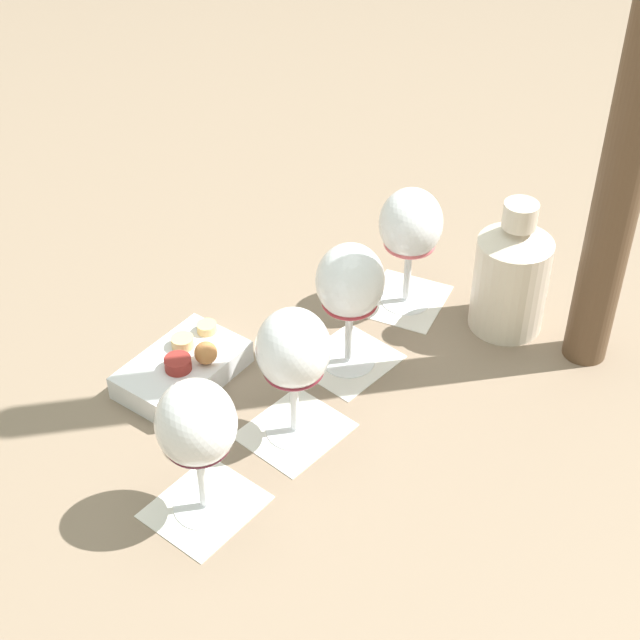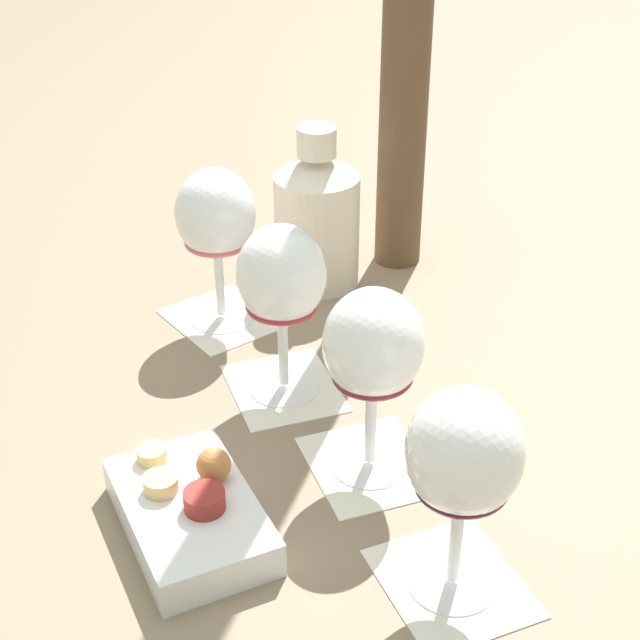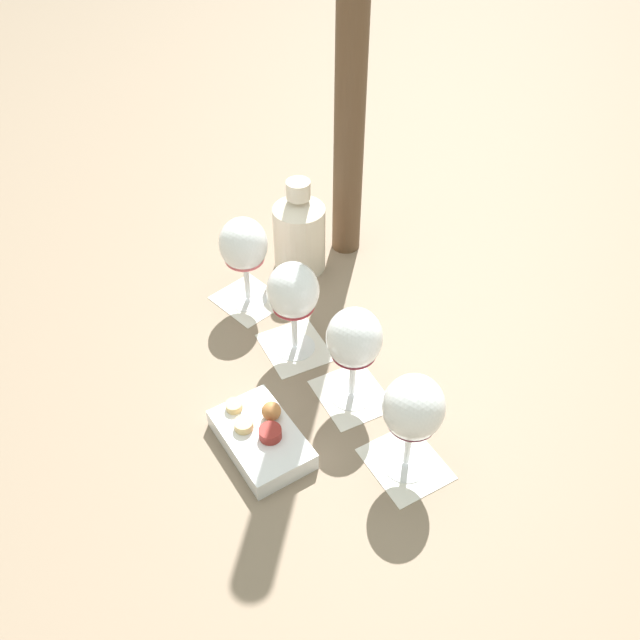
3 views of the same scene
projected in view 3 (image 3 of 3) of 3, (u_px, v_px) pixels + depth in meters
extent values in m
plane|color=#7F6B56|center=(322.00, 371.00, 1.09)|extent=(8.00, 8.00, 0.00)
cube|color=silver|center=(249.00, 300.00, 1.21)|extent=(0.15, 0.14, 0.00)
cube|color=silver|center=(295.00, 347.00, 1.12)|extent=(0.15, 0.15, 0.00)
cube|color=silver|center=(352.00, 395.00, 1.05)|extent=(0.15, 0.15, 0.00)
cube|color=silver|center=(405.00, 464.00, 0.95)|extent=(0.15, 0.15, 0.00)
cylinder|color=white|center=(248.00, 298.00, 1.21)|extent=(0.07, 0.07, 0.01)
cylinder|color=white|center=(247.00, 280.00, 1.18)|extent=(0.01, 0.01, 0.08)
ellipsoid|color=white|center=(243.00, 244.00, 1.13)|extent=(0.08, 0.08, 0.09)
ellipsoid|color=#D65B65|center=(245.00, 259.00, 1.15)|extent=(0.07, 0.07, 0.02)
cylinder|color=white|center=(295.00, 345.00, 1.12)|extent=(0.07, 0.07, 0.01)
cylinder|color=white|center=(294.00, 328.00, 1.09)|extent=(0.01, 0.01, 0.08)
ellipsoid|color=white|center=(293.00, 290.00, 1.04)|extent=(0.08, 0.08, 0.09)
ellipsoid|color=#A02B35|center=(294.00, 306.00, 1.06)|extent=(0.07, 0.07, 0.02)
cylinder|color=white|center=(352.00, 393.00, 1.05)|extent=(0.07, 0.07, 0.01)
cylinder|color=white|center=(353.00, 375.00, 1.02)|extent=(0.01, 0.01, 0.08)
ellipsoid|color=white|center=(354.00, 338.00, 0.96)|extent=(0.08, 0.08, 0.09)
ellipsoid|color=maroon|center=(354.00, 353.00, 0.98)|extent=(0.07, 0.07, 0.02)
cylinder|color=white|center=(406.00, 462.00, 0.95)|extent=(0.07, 0.07, 0.01)
cylinder|color=white|center=(408.00, 444.00, 0.92)|extent=(0.01, 0.01, 0.08)
ellipsoid|color=white|center=(414.00, 407.00, 0.87)|extent=(0.08, 0.08, 0.09)
ellipsoid|color=#460E1D|center=(412.00, 421.00, 0.89)|extent=(0.07, 0.07, 0.03)
cylinder|color=beige|center=(299.00, 238.00, 1.24)|extent=(0.10, 0.10, 0.13)
cone|color=beige|center=(299.00, 203.00, 1.19)|extent=(0.10, 0.10, 0.02)
cylinder|color=beige|center=(298.00, 190.00, 1.17)|extent=(0.04, 0.04, 0.03)
cube|color=silver|center=(261.00, 439.00, 0.97)|extent=(0.18, 0.17, 0.03)
cylinder|color=#DBB775|center=(234.00, 406.00, 0.99)|extent=(0.03, 0.03, 0.01)
cylinder|color=maroon|center=(270.00, 433.00, 0.95)|extent=(0.03, 0.03, 0.02)
cylinder|color=#DBB775|center=(244.00, 425.00, 0.96)|extent=(0.03, 0.03, 0.01)
sphere|color=#B2703D|center=(271.00, 411.00, 0.97)|extent=(0.03, 0.03, 0.03)
cylinder|color=brown|center=(353.00, 5.00, 1.03)|extent=(0.05, 0.05, 0.90)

